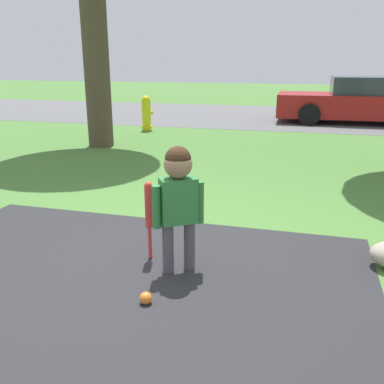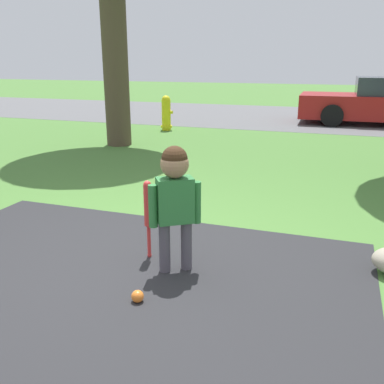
{
  "view_description": "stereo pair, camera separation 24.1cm",
  "coord_description": "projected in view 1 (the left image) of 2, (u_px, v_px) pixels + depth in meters",
  "views": [
    {
      "loc": [
        1.36,
        -3.05,
        1.63
      ],
      "look_at": [
        0.43,
        0.34,
        0.55
      ],
      "focal_mm": 40.0,
      "sensor_mm": 36.0,
      "label": 1
    },
    {
      "loc": [
        1.59,
        -2.98,
        1.63
      ],
      "look_at": [
        0.43,
        0.34,
        0.55
      ],
      "focal_mm": 40.0,
      "sensor_mm": 36.0,
      "label": 2
    }
  ],
  "objects": [
    {
      "name": "child",
      "position": [
        178.0,
        192.0,
        3.27
      ],
      "size": [
        0.36,
        0.28,
        1.02
      ],
      "rotation": [
        0.0,
        0.0,
        0.6
      ],
      "color": "#4C4751",
      "rests_on": "ground"
    },
    {
      "name": "fire_hydrant",
      "position": [
        146.0,
        114.0,
        10.29
      ],
      "size": [
        0.3,
        0.27,
        0.83
      ],
      "color": "yellow",
      "rests_on": "ground"
    },
    {
      "name": "street_strip",
      "position": [
        264.0,
        116.0,
        13.18
      ],
      "size": [
        40.0,
        6.0,
        0.01
      ],
      "color": "#59595B",
      "rests_on": "ground"
    },
    {
      "name": "sports_ball",
      "position": [
        146.0,
        298.0,
        2.98
      ],
      "size": [
        0.09,
        0.09,
        0.09
      ],
      "color": "orange",
      "rests_on": "ground"
    },
    {
      "name": "ground_plane",
      "position": [
        132.0,
        261.0,
        3.63
      ],
      "size": [
        60.0,
        60.0,
        0.0
      ],
      "primitive_type": "plane",
      "color": "#477533"
    },
    {
      "name": "baseball_bat",
      "position": [
        149.0,
        210.0,
        3.55
      ],
      "size": [
        0.07,
        0.07,
        0.69
      ],
      "color": "red",
      "rests_on": "ground"
    },
    {
      "name": "parked_car",
      "position": [
        366.0,
        101.0,
        11.53
      ],
      "size": [
        4.57,
        1.97,
        1.23
      ],
      "rotation": [
        0.0,
        0.0,
        3.16
      ],
      "color": "maroon",
      "rests_on": "ground"
    }
  ]
}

